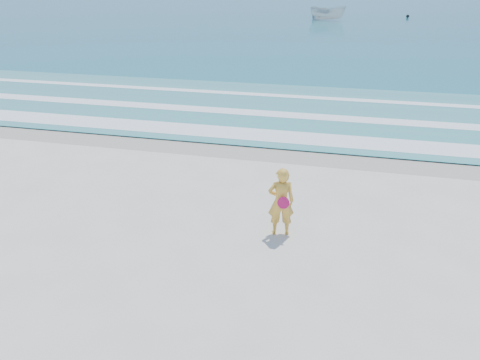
# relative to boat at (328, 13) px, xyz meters

# --- Properties ---
(ground) EXTENTS (400.00, 400.00, 0.00)m
(ground) POSITION_rel_boat_xyz_m (1.08, -58.81, -0.95)
(ground) COLOR silver
(ground) RESTS_ON ground
(wet_sand) EXTENTS (400.00, 2.40, 0.00)m
(wet_sand) POSITION_rel_boat_xyz_m (1.08, -49.81, -0.94)
(wet_sand) COLOR #B2A893
(wet_sand) RESTS_ON ground
(ocean) EXTENTS (400.00, 190.00, 0.04)m
(ocean) POSITION_rel_boat_xyz_m (1.08, 46.19, -0.93)
(ocean) COLOR #19727F
(ocean) RESTS_ON ground
(shallow) EXTENTS (400.00, 10.00, 0.01)m
(shallow) POSITION_rel_boat_xyz_m (1.08, -44.81, -0.90)
(shallow) COLOR #59B7AD
(shallow) RESTS_ON ocean
(foam_near) EXTENTS (400.00, 1.40, 0.01)m
(foam_near) POSITION_rel_boat_xyz_m (1.08, -48.51, -0.89)
(foam_near) COLOR white
(foam_near) RESTS_ON shallow
(foam_mid) EXTENTS (400.00, 0.90, 0.01)m
(foam_mid) POSITION_rel_boat_xyz_m (1.08, -45.61, -0.89)
(foam_mid) COLOR white
(foam_mid) RESTS_ON shallow
(foam_far) EXTENTS (400.00, 0.60, 0.01)m
(foam_far) POSITION_rel_boat_xyz_m (1.08, -42.31, -0.89)
(foam_far) COLOR white
(foam_far) RESTS_ON shallow
(boat) EXTENTS (4.95, 2.72, 1.81)m
(boat) POSITION_rel_boat_xyz_m (0.00, 0.00, 0.00)
(boat) COLOR silver
(boat) RESTS_ON ocean
(buoy) EXTENTS (0.44, 0.44, 0.44)m
(buoy) POSITION_rel_boat_xyz_m (10.43, 6.67, -0.69)
(buoy) COLOR black
(buoy) RESTS_ON ocean
(woman) EXTENTS (0.67, 0.51, 1.62)m
(woman) POSITION_rel_boat_xyz_m (2.91, -55.35, -0.13)
(woman) COLOR gold
(woman) RESTS_ON ground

